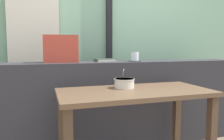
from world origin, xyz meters
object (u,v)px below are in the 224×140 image
Objects in this scene: juice_glass at (135,57)px; soup_bowl at (124,83)px; breakfast_table at (135,104)px; closed_book at (105,60)px; coaster_square at (135,61)px; throw_pillow at (61,49)px.

soup_bowl is at bearing -123.56° from juice_glass.
closed_book reaches higher than breakfast_table.
soup_bowl is (-0.27, -0.41, -0.16)m from coaster_square.
coaster_square is 0.76m from throw_pillow.
breakfast_table is 0.65m from coaster_square.
throw_pillow is at bearing 178.04° from juice_glass.
closed_book is at bearing 4.21° from throw_pillow.
soup_bowl is at bearing -42.48° from throw_pillow.
throw_pillow is 1.84× the size of soup_bowl.
throw_pillow reaches higher than breakfast_table.
closed_book is 1.22× the size of soup_bowl.
coaster_square reaches higher than breakfast_table.
throw_pillow reaches higher than soup_bowl.
coaster_square is at bearing -1.96° from throw_pillow.
breakfast_table is 0.67m from closed_book.
coaster_square is at bearing -10.65° from closed_book.
juice_glass is 0.54× the size of soup_bowl.
juice_glass is (0.22, 0.52, 0.36)m from breakfast_table.
closed_book is (-0.08, 0.58, 0.33)m from breakfast_table.
closed_book reaches higher than coaster_square.
closed_book is (-0.31, 0.06, -0.03)m from juice_glass.
breakfast_table is 0.20m from soup_bowl.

